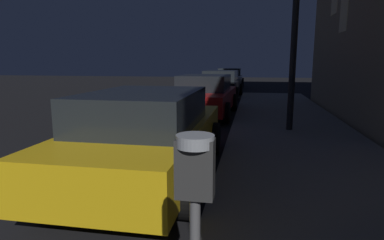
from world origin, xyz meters
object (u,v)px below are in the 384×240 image
(car_red, at_px, (204,96))
(car_black, at_px, (221,84))
(car_yellow_cab, at_px, (148,134))
(car_white, at_px, (230,78))
(parking_meter, at_px, (195,200))

(car_red, height_order, car_black, same)
(car_yellow_cab, relative_size, car_black, 1.01)
(car_yellow_cab, bearing_deg, car_black, 90.01)
(car_red, height_order, car_white, same)
(car_black, height_order, car_white, same)
(parking_meter, distance_m, car_yellow_cab, 3.77)
(car_white, bearing_deg, car_yellow_cab, -90.00)
(car_yellow_cab, distance_m, car_white, 19.17)
(car_yellow_cab, xyz_separation_m, car_black, (-0.00, 12.50, -0.01))
(car_red, relative_size, car_white, 1.07)
(car_yellow_cab, height_order, car_red, same)
(parking_meter, distance_m, car_black, 16.04)
(parking_meter, relative_size, car_white, 0.33)
(parking_meter, height_order, car_red, parking_meter)
(car_black, relative_size, car_white, 1.08)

